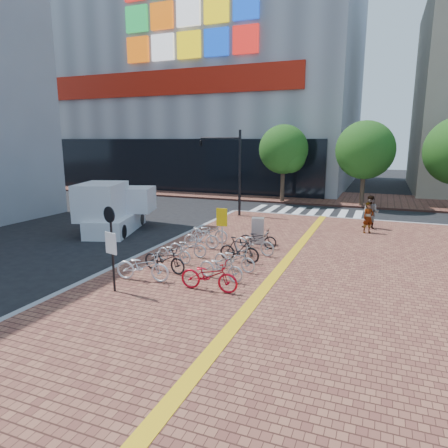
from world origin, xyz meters
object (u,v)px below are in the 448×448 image
at_px(bike_1, 164,259).
at_px(traffic_light_pole, 222,157).
at_px(bike_8, 234,259).
at_px(yellow_sign, 222,221).
at_px(bike_2, 174,252).
at_px(bike_5, 209,232).
at_px(notice_sign, 111,239).
at_px(pedestrian_a, 368,218).
at_px(bike_0, 143,266).
at_px(utility_box, 258,231).
at_px(bike_4, 201,238).
at_px(bike_10, 254,243).
at_px(bike_3, 188,247).
at_px(pedestrian_b, 371,212).
at_px(bike_7, 221,267).
at_px(bike_6, 209,275).
at_px(bike_9, 239,250).
at_px(bike_11, 258,238).
at_px(box_truck, 115,209).

distance_m(bike_1, traffic_light_pole, 12.40).
bearing_deg(traffic_light_pole, bike_8, -65.66).
bearing_deg(yellow_sign, bike_2, -111.67).
height_order(bike_5, bike_8, bike_5).
bearing_deg(notice_sign, pedestrian_a, 58.50).
distance_m(bike_0, utility_box, 6.68).
xyz_separation_m(bike_4, traffic_light_pole, (-2.37, 8.29, 3.23)).
bearing_deg(pedestrian_a, utility_box, -173.78).
bearing_deg(bike_10, bike_3, 131.28).
bearing_deg(bike_10, pedestrian_b, -19.56).
xyz_separation_m(bike_0, traffic_light_pole, (-2.24, 12.81, 3.21)).
relative_size(bike_7, traffic_light_pole, 0.32).
bearing_deg(bike_10, bike_6, -169.22).
bearing_deg(bike_4, notice_sign, 166.35).
bearing_deg(notice_sign, pedestrian_b, 60.57).
height_order(bike_9, pedestrian_b, pedestrian_b).
xyz_separation_m(bike_0, notice_sign, (-0.30, -1.22, 1.23)).
xyz_separation_m(bike_5, pedestrian_a, (6.91, 4.87, 0.31)).
height_order(bike_0, bike_7, bike_0).
bearing_deg(bike_7, utility_box, 13.03).
bearing_deg(pedestrian_b, yellow_sign, -112.13).
xyz_separation_m(bike_1, bike_10, (2.37, 3.41, 0.02)).
bearing_deg(pedestrian_a, bike_11, -167.60).
relative_size(bike_8, box_truck, 0.34).
bearing_deg(pedestrian_a, bike_8, -153.29).
height_order(bike_9, box_truck, box_truck).
bearing_deg(notice_sign, bike_7, 39.46).
bearing_deg(bike_6, bike_7, -0.15).
bearing_deg(bike_9, bike_7, -174.61).
relative_size(bike_2, bike_3, 0.99).
height_order(bike_2, bike_9, bike_9).
relative_size(bike_8, bike_10, 0.90).
xyz_separation_m(bike_8, bike_10, (0.03, 2.33, 0.05)).
bearing_deg(bike_3, bike_6, -148.39).
distance_m(notice_sign, traffic_light_pole, 14.30).
bearing_deg(bike_3, box_truck, 56.15).
height_order(bike_7, yellow_sign, yellow_sign).
bearing_deg(bike_5, pedestrian_b, -52.29).
bearing_deg(bike_2, bike_7, -106.61).
xyz_separation_m(utility_box, yellow_sign, (-1.20, -1.50, 0.66)).
xyz_separation_m(bike_9, bike_10, (0.21, 1.27, -0.00)).
relative_size(bike_4, bike_8, 0.95).
bearing_deg(bike_5, bike_9, -138.48).
distance_m(bike_11, traffic_light_pole, 9.25).
xyz_separation_m(bike_4, bike_9, (2.26, -1.29, 0.02)).
height_order(pedestrian_b, traffic_light_pole, traffic_light_pole).
bearing_deg(bike_6, bike_2, 46.06).
relative_size(bike_2, bike_7, 0.93).
relative_size(bike_4, bike_10, 0.85).
bearing_deg(bike_6, bike_5, 22.10).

